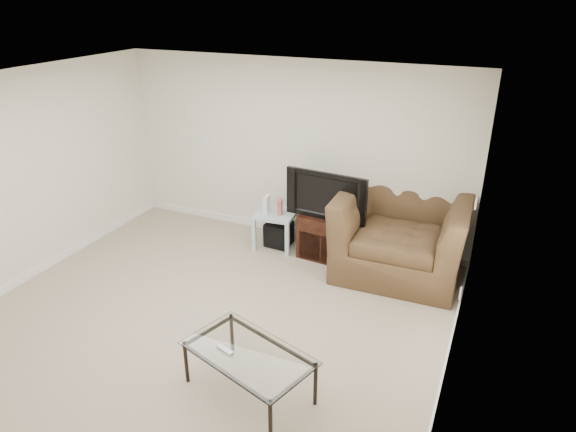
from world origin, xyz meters
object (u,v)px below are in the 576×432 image
at_px(television, 329,194).
at_px(coffee_table, 249,373).
at_px(subwoofer, 279,233).
at_px(side_table, 276,229).
at_px(recliner, 402,221).
at_px(tv_stand, 329,236).

distance_m(television, coffee_table, 2.76).
relative_size(television, subwoofer, 3.13).
distance_m(television, side_table, 1.01).
distance_m(subwoofer, recliner, 1.76).
bearing_deg(television, subwoofer, -179.41).
bearing_deg(television, tv_stand, 89.55).
bearing_deg(subwoofer, coffee_table, -70.73).
relative_size(side_table, recliner, 0.33).
bearing_deg(tv_stand, television, -90.00).
bearing_deg(television, coffee_table, -80.66).
xyz_separation_m(subwoofer, recliner, (1.68, -0.02, 0.51)).
distance_m(tv_stand, coffee_table, 2.70).
bearing_deg(coffee_table, television, 94.55).
relative_size(television, recliner, 0.64).
bearing_deg(recliner, side_table, 178.67).
relative_size(television, side_table, 1.92).
height_order(subwoofer, coffee_table, coffee_table).
bearing_deg(recliner, tv_stand, 178.67).
relative_size(tv_stand, subwoofer, 2.23).
distance_m(television, recliner, 0.97).
bearing_deg(side_table, tv_stand, 0.00).
bearing_deg(side_table, coffee_table, -70.01).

